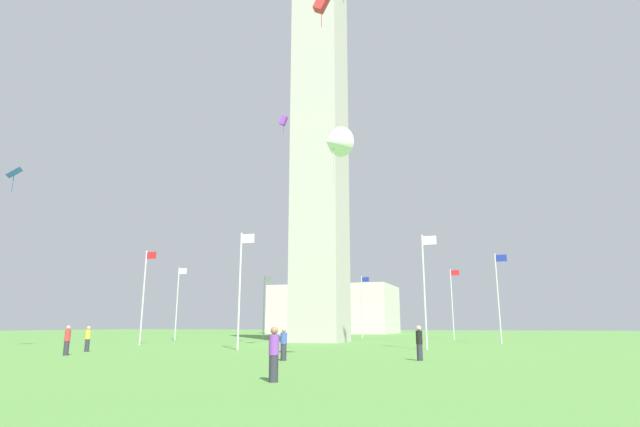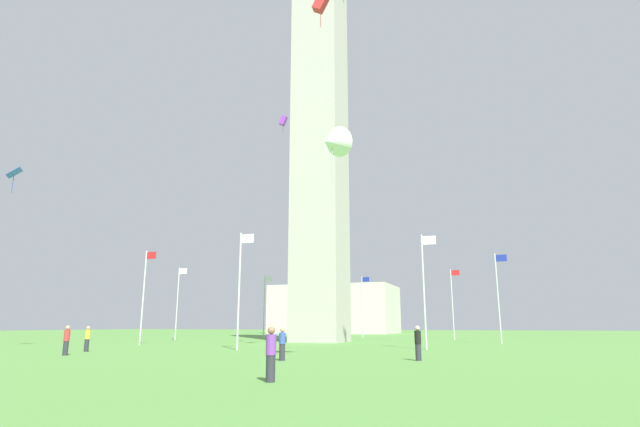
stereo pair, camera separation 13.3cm
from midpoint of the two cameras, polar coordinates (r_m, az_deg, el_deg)
name	(u,v)px [view 2 (the right image)]	position (r m, az deg, el deg)	size (l,w,h in m)	color
ground_plane	(320,342)	(52.37, 0.08, -14.61)	(260.00, 260.00, 0.00)	#548C3D
obelisk_monument	(320,127)	(56.73, 0.07, 9.94)	(5.19, 5.19, 47.15)	#B7B2A8
flagpole_n	(498,294)	(49.49, 19.95, -8.69)	(1.12, 0.14, 8.33)	silver
flagpole_ne	(453,301)	(62.08, 15.11, -9.68)	(1.12, 0.14, 8.33)	silver
flagpole_e	(363,304)	(69.21, 5.00, -10.33)	(1.12, 0.14, 8.33)	silver
flagpole_se	(264,304)	(68.62, -6.37, -10.28)	(1.12, 0.14, 8.33)	silver
flagpole_s	(178,300)	(60.49, -16.01, -9.56)	(1.12, 0.14, 8.33)	silver
flagpole_sw	(144,292)	(47.48, -19.55, -8.58)	(1.12, 0.14, 8.33)	silver
flagpole_w	(240,284)	(36.31, -9.11, -8.08)	(1.12, 0.14, 8.33)	silver
flagpole_nw	(424,285)	(37.41, 12.05, -8.10)	(1.12, 0.14, 8.33)	silver
person_red_shirt	(66,341)	(32.92, -27.10, -12.91)	(0.32, 0.32, 1.68)	#2D2D38
person_blue_shirt	(282,344)	(25.32, -4.22, -14.79)	(0.32, 0.32, 1.59)	#2D2D38
person_purple_shirt	(271,354)	(15.96, -5.44, -15.86)	(0.32, 0.32, 1.66)	#2D2D38
person_black_shirt	(418,343)	(25.71, 11.38, -14.45)	(0.32, 0.32, 1.68)	#2D2D38
person_yellow_shirt	(87,339)	(36.92, -25.16, -12.96)	(0.32, 0.32, 1.64)	#2D2D38
kite_blue_diamond	(14,173)	(45.25, -31.72, 3.95)	(1.43, 1.47, 2.00)	blue
kite_white_delta	(332,142)	(25.68, 1.56, 8.30)	(2.03, 2.18, 3.18)	white
kite_purple_box	(283,121)	(44.73, -4.19, 10.62)	(0.75, 0.52, 1.70)	purple
kite_red_box	(321,3)	(37.71, 0.18, 23.06)	(1.20, 0.78, 2.55)	red
distant_building	(336,310)	(107.03, 1.84, -11.02)	(24.85, 16.18, 9.80)	beige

